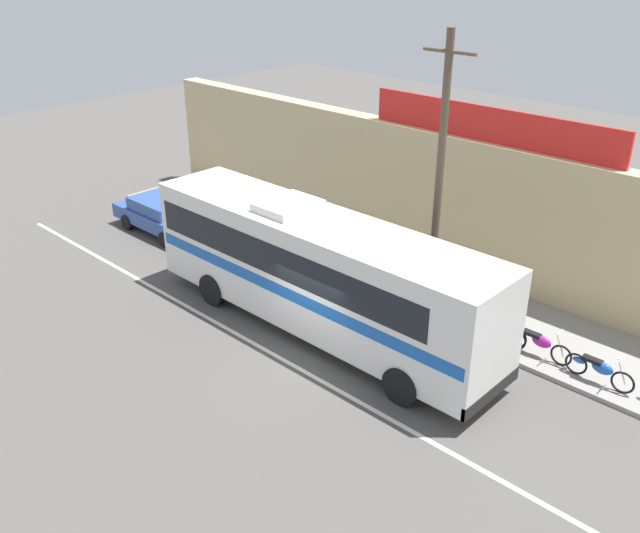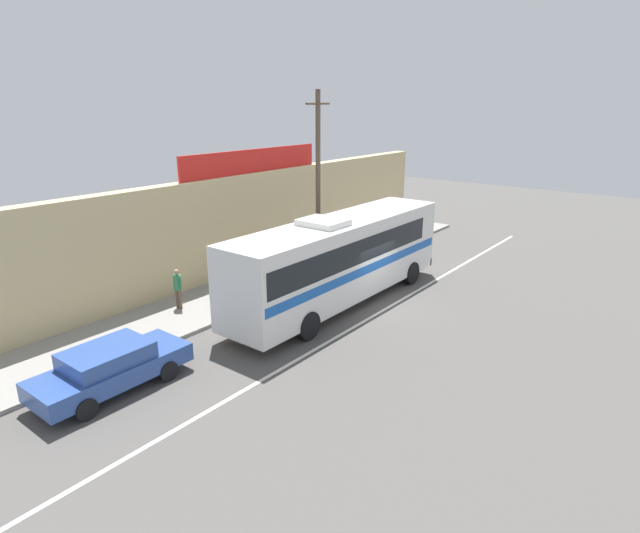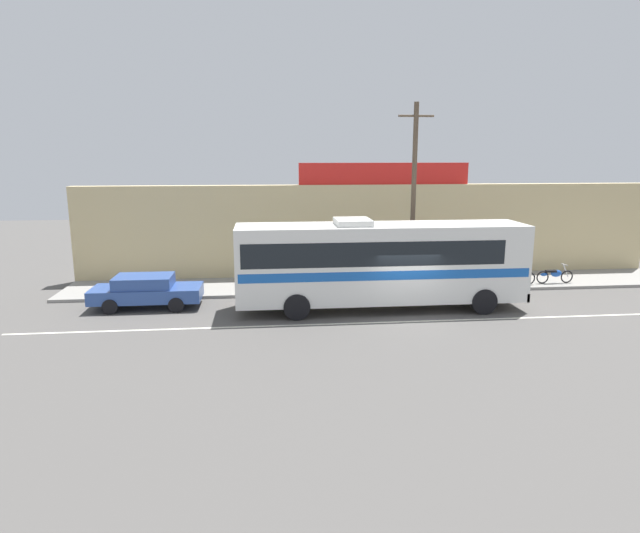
# 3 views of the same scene
# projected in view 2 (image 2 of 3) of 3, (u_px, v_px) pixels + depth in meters

# --- Properties ---
(ground_plane) EXTENTS (70.00, 70.00, 0.00)m
(ground_plane) POSITION_uv_depth(u_px,v_px,m) (372.00, 303.00, 21.97)
(ground_plane) COLOR #4F4C49
(sidewalk_slab) EXTENTS (30.00, 3.60, 0.14)m
(sidewalk_slab) POSITION_uv_depth(u_px,v_px,m) (280.00, 277.00, 24.99)
(sidewalk_slab) COLOR gray
(sidewalk_slab) RESTS_ON ground_plane
(storefront_facade) EXTENTS (30.00, 0.70, 4.80)m
(storefront_facade) POSITION_uv_depth(u_px,v_px,m) (247.00, 223.00, 25.55)
(storefront_facade) COLOR tan
(storefront_facade) RESTS_ON ground_plane
(storefront_billboard) EXTENTS (8.83, 0.12, 1.10)m
(storefront_billboard) POSITION_uv_depth(u_px,v_px,m) (253.00, 161.00, 25.13)
(storefront_billboard) COLOR red
(storefront_billboard) RESTS_ON storefront_facade
(road_center_stripe) EXTENTS (30.00, 0.14, 0.01)m
(road_center_stripe) POSITION_uv_depth(u_px,v_px,m) (389.00, 307.00, 21.50)
(road_center_stripe) COLOR silver
(road_center_stripe) RESTS_ON ground_plane
(intercity_bus) EXTENTS (11.80, 2.61, 3.78)m
(intercity_bus) POSITION_uv_depth(u_px,v_px,m) (339.00, 256.00, 21.27)
(intercity_bus) COLOR silver
(intercity_bus) RESTS_ON ground_plane
(parked_car) EXTENTS (4.49, 1.88, 1.37)m
(parked_car) POSITION_uv_depth(u_px,v_px,m) (111.00, 367.00, 15.15)
(parked_car) COLOR #2D4C93
(parked_car) RESTS_ON ground_plane
(utility_pole) EXTENTS (1.60, 0.22, 8.45)m
(utility_pole) POSITION_uv_depth(u_px,v_px,m) (318.00, 184.00, 23.78)
(utility_pole) COLOR brown
(utility_pole) RESTS_ON sidewalk_slab
(motorcycle_black) EXTENTS (1.95, 0.56, 0.94)m
(motorcycle_black) POSITION_uv_depth(u_px,v_px,m) (355.00, 250.00, 27.71)
(motorcycle_black) COLOR black
(motorcycle_black) RESTS_ON sidewalk_slab
(motorcycle_blue) EXTENTS (1.87, 0.56, 0.94)m
(motorcycle_blue) POSITION_uv_depth(u_px,v_px,m) (391.00, 236.00, 30.58)
(motorcycle_blue) COLOR black
(motorcycle_blue) RESTS_ON sidewalk_slab
(motorcycle_green) EXTENTS (1.86, 0.56, 0.94)m
(motorcycle_green) POSITION_uv_depth(u_px,v_px,m) (375.00, 243.00, 28.97)
(motorcycle_green) COLOR black
(motorcycle_green) RESTS_ON sidewalk_slab
(motorcycle_orange) EXTENTS (1.95, 0.56, 0.94)m
(motorcycle_orange) POSITION_uv_depth(u_px,v_px,m) (343.00, 255.00, 26.68)
(motorcycle_orange) COLOR black
(motorcycle_orange) RESTS_ON sidewalk_slab
(pedestrian_far_right) EXTENTS (0.30, 0.48, 1.65)m
(pedestrian_far_right) POSITION_uv_depth(u_px,v_px,m) (178.00, 286.00, 20.72)
(pedestrian_far_right) COLOR brown
(pedestrian_far_right) RESTS_ON sidewalk_slab
(pedestrian_by_curb) EXTENTS (0.30, 0.48, 1.67)m
(pedestrian_by_curb) POSITION_uv_depth(u_px,v_px,m) (266.00, 260.00, 24.12)
(pedestrian_by_curb) COLOR navy
(pedestrian_by_curb) RESTS_ON sidewalk_slab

